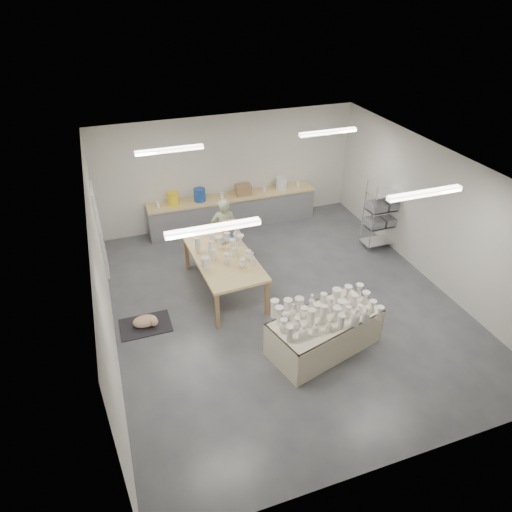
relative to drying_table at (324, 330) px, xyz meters
name	(u,v)px	position (x,y,z in m)	size (l,w,h in m)	color
room	(280,217)	(-0.29, 1.57, 1.63)	(8.00, 8.02, 3.00)	#424449
back_counter	(233,210)	(-0.19, 5.17, 0.06)	(4.60, 0.60, 1.24)	tan
wire_shelf	(383,214)	(3.02, 2.89, 0.49)	(0.88, 0.48, 1.80)	silver
drying_table	(324,330)	(0.00, 0.00, 0.00)	(2.27, 1.53, 1.10)	olive
work_table	(225,253)	(-1.18, 2.46, 0.48)	(1.33, 2.47, 1.25)	tan
rug	(146,325)	(-3.08, 1.72, -0.41)	(1.00, 0.70, 0.02)	black
cat	(146,321)	(-3.06, 1.71, -0.30)	(0.53, 0.40, 0.21)	white
potter	(224,230)	(-0.89, 3.57, 0.39)	(0.59, 0.39, 1.63)	#929F7B
red_stool	(222,244)	(-0.89, 3.84, -0.14)	(0.40, 0.40, 0.32)	red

